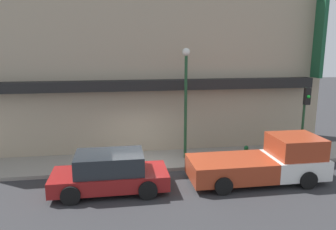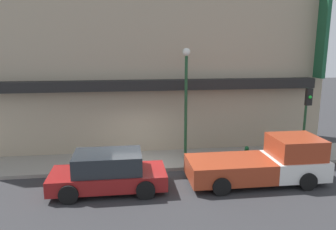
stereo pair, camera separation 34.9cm
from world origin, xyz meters
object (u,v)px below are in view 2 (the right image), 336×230
object	(u,v)px
pickup_truck	(265,163)
traffic_light	(307,110)
parked_car	(108,172)
fire_hydrant	(246,153)
street_lamp	(186,90)

from	to	relation	value
pickup_truck	traffic_light	xyz separation A→B (m)	(2.94, 2.19, 1.69)
parked_car	fire_hydrant	world-z (taller)	parked_car
fire_hydrant	traffic_light	bearing A→B (deg)	1.50
parked_car	street_lamp	distance (m)	5.32
fire_hydrant	street_lamp	world-z (taller)	street_lamp
fire_hydrant	street_lamp	xyz separation A→B (m)	(-2.80, 0.77, 2.95)
parked_car	street_lamp	size ratio (longest dim) A/B	0.84
parked_car	traffic_light	size ratio (longest dim) A/B	1.29
pickup_truck	street_lamp	distance (m)	4.80
parked_car	street_lamp	world-z (taller)	street_lamp
street_lamp	traffic_light	xyz separation A→B (m)	(5.71, -0.69, -0.95)
parked_car	fire_hydrant	size ratio (longest dim) A/B	6.27
parked_car	pickup_truck	bearing A→B (deg)	-1.64
pickup_truck	traffic_light	distance (m)	4.04
pickup_truck	fire_hydrant	size ratio (longest dim) A/B	7.94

